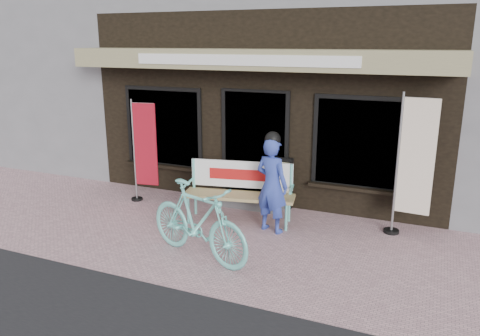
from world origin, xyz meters
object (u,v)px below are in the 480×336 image
at_px(person, 272,183).
at_px(nobori_cream, 413,165).
at_px(bench, 240,187).
at_px(nobori_red, 144,150).
at_px(menu_stand, 280,182).
at_px(bicycle, 198,221).

relative_size(person, nobori_cream, 0.73).
bearing_deg(person, bench, 174.87).
bearing_deg(nobori_red, menu_stand, 5.99).
relative_size(bench, nobori_cream, 0.85).
distance_m(bench, nobori_red, 2.15).
bearing_deg(nobori_cream, bench, -166.71).
xyz_separation_m(nobori_red, menu_stand, (2.53, 0.70, -0.53)).
distance_m(bicycle, menu_stand, 2.55).
xyz_separation_m(person, nobori_red, (-2.77, 0.45, 0.21)).
xyz_separation_m(bench, person, (0.67, -0.25, 0.22)).
bearing_deg(bench, menu_stand, 53.62).
height_order(nobori_red, nobori_cream, nobori_cream).
bearing_deg(nobori_red, bicycle, -49.91).
distance_m(bench, bicycle, 1.62).
bearing_deg(bench, nobori_red, 163.56).
relative_size(person, nobori_red, 0.84).
xyz_separation_m(nobori_cream, menu_stand, (-2.33, 0.48, -0.69)).
xyz_separation_m(bicycle, menu_stand, (0.40, 2.52, -0.06)).
bearing_deg(nobori_cream, bicycle, -138.67).
bearing_deg(bicycle, menu_stand, 8.78).
distance_m(person, nobori_red, 2.82).
height_order(person, menu_stand, person).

